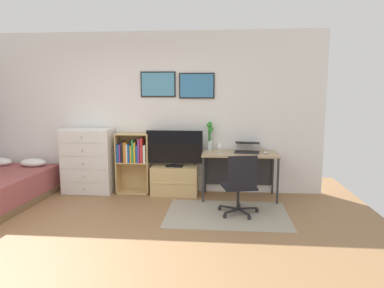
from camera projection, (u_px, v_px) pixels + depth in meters
name	position (u px, v px, depth m)	size (l,w,h in m)	color
ground_plane	(92.00, 250.00, 3.78)	(7.20, 7.20, 0.00)	#936B44
wall_back_with_posters	(142.00, 112.00, 5.97)	(6.12, 0.09, 2.70)	white
area_rug	(227.00, 214.00, 4.89)	(1.70, 1.20, 0.01)	#9E937F
dresser	(88.00, 161.00, 5.90)	(0.83, 0.46, 1.09)	white
bookshelf	(133.00, 157.00, 5.88)	(0.55, 0.30, 1.02)	tan
tv_stand	(175.00, 180.00, 5.83)	(0.76, 0.41, 0.48)	tan
television	(174.00, 148.00, 5.73)	(0.93, 0.16, 0.60)	black
desk	(239.00, 160.00, 5.66)	(1.19, 0.61, 0.74)	tan
office_chair	(240.00, 183.00, 4.77)	(0.58, 0.57, 0.86)	#232326
laptop	(247.00, 148.00, 5.64)	(0.44, 0.47, 0.17)	#333338
computer_mouse	(266.00, 153.00, 5.48)	(0.06, 0.10, 0.03)	silver
bamboo_vase	(210.00, 135.00, 5.78)	(0.11, 0.11, 0.48)	silver
wine_glass	(220.00, 145.00, 5.50)	(0.07, 0.07, 0.18)	silver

